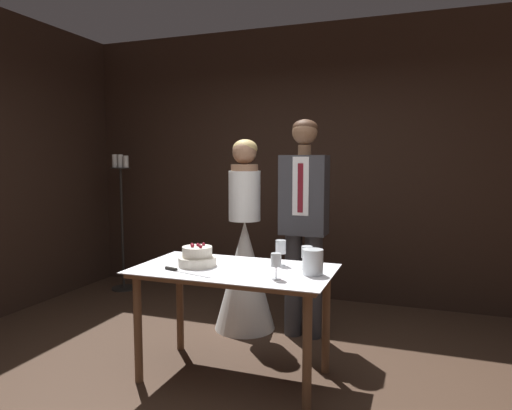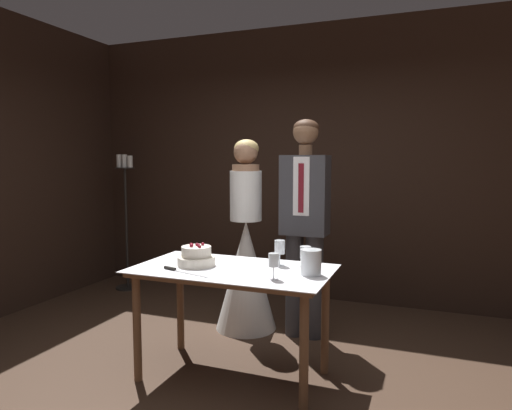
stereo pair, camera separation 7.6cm
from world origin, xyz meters
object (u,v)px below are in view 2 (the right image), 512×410
(hurricane_candle, at_px, (311,263))
(bride, at_px, (246,260))
(wine_glass_near, at_px, (274,261))
(tiered_cake, at_px, (196,257))
(wine_glass_middle, at_px, (280,248))
(cake_table, at_px, (233,282))
(wine_glass_far, at_px, (305,254))
(groom, at_px, (305,217))
(cake_knife, at_px, (177,270))
(candle_stand, at_px, (126,219))

(hurricane_candle, relative_size, bride, 0.10)
(wine_glass_near, bearing_deg, tiered_cake, 166.19)
(hurricane_candle, bearing_deg, wine_glass_middle, 146.79)
(cake_table, relative_size, wine_glass_far, 8.28)
(wine_glass_middle, height_order, wine_glass_far, wine_glass_middle)
(bride, bearing_deg, tiered_cake, -89.99)
(wine_glass_middle, distance_m, hurricane_candle, 0.32)
(bride, bearing_deg, groom, -0.05)
(cake_knife, bearing_deg, hurricane_candle, 30.29)
(wine_glass_middle, bearing_deg, candle_stand, 149.34)
(wine_glass_near, xyz_separation_m, wine_glass_middle, (-0.08, 0.36, 0.01))
(wine_glass_middle, xyz_separation_m, wine_glass_far, (0.20, -0.07, -0.01))
(cake_knife, height_order, bride, bride)
(cake_table, xyz_separation_m, wine_glass_middle, (0.28, 0.19, 0.22))
(cake_table, distance_m, wine_glass_far, 0.54)
(tiered_cake, bearing_deg, groom, 59.66)
(wine_glass_far, bearing_deg, cake_table, -165.83)
(cake_knife, height_order, hurricane_candle, hurricane_candle)
(tiered_cake, xyz_separation_m, cake_knife, (-0.04, -0.19, -0.05))
(wine_glass_near, bearing_deg, cake_knife, -176.54)
(tiered_cake, height_order, wine_glass_middle, wine_glass_middle)
(wine_glass_middle, height_order, groom, groom)
(cake_knife, height_order, wine_glass_far, wine_glass_far)
(tiered_cake, relative_size, bride, 0.16)
(wine_glass_far, distance_m, groom, 0.81)
(cake_table, distance_m, hurricane_candle, 0.57)
(candle_stand, bearing_deg, cake_knife, -45.62)
(cake_knife, relative_size, wine_glass_near, 2.34)
(groom, bearing_deg, cake_table, -106.65)
(tiered_cake, bearing_deg, cake_table, 4.18)
(wine_glass_near, distance_m, wine_glass_middle, 0.37)
(candle_stand, bearing_deg, cake_table, -37.42)
(cake_knife, bearing_deg, wine_glass_near, 18.80)
(bride, bearing_deg, wine_glass_near, -59.73)
(cake_table, height_order, wine_glass_middle, wine_glass_middle)
(wine_glass_middle, xyz_separation_m, candle_stand, (-2.33, 1.38, -0.08))
(wine_glass_near, xyz_separation_m, candle_stand, (-2.41, 1.75, -0.06))
(wine_glass_far, xyz_separation_m, hurricane_candle, (0.06, -0.11, -0.03))
(tiered_cake, height_order, cake_knife, tiered_cake)
(wine_glass_near, distance_m, groom, 1.08)
(wine_glass_far, relative_size, hurricane_candle, 0.98)
(wine_glass_middle, bearing_deg, hurricane_candle, -33.21)
(cake_table, relative_size, wine_glass_near, 8.26)
(tiered_cake, distance_m, bride, 0.94)
(wine_glass_far, height_order, bride, bride)
(wine_glass_middle, bearing_deg, wine_glass_near, -77.70)
(wine_glass_near, relative_size, bride, 0.10)
(cake_table, distance_m, wine_glass_middle, 0.40)
(cake_knife, relative_size, wine_glass_far, 2.35)
(wine_glass_near, relative_size, wine_glass_far, 1.00)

